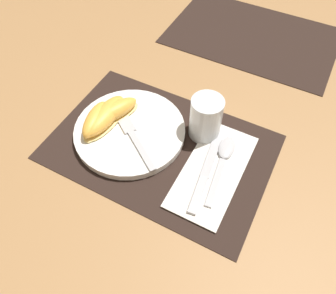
% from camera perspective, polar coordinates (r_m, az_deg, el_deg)
% --- Properties ---
extents(ground_plane, '(3.00, 3.00, 0.00)m').
position_cam_1_polar(ground_plane, '(0.70, -1.34, -0.04)').
color(ground_plane, '#A37547').
extents(placemat, '(0.46, 0.31, 0.00)m').
position_cam_1_polar(placemat, '(0.70, -1.35, 0.06)').
color(placemat, black).
rests_on(placemat, ground_plane).
extents(placemat_far, '(0.46, 0.31, 0.00)m').
position_cam_1_polar(placemat_far, '(1.02, 14.47, 18.29)').
color(placemat_far, black).
rests_on(placemat_far, ground_plane).
extents(plate, '(0.24, 0.24, 0.02)m').
position_cam_1_polar(plate, '(0.72, -6.76, 2.64)').
color(plate, white).
rests_on(plate, placemat).
extents(juice_glass, '(0.07, 0.07, 0.10)m').
position_cam_1_polar(juice_glass, '(0.69, 6.54, 4.72)').
color(juice_glass, silver).
rests_on(juice_glass, placemat).
extents(napkin, '(0.11, 0.24, 0.00)m').
position_cam_1_polar(napkin, '(0.67, 7.85, -4.06)').
color(napkin, white).
rests_on(napkin, placemat).
extents(knife, '(0.05, 0.21, 0.01)m').
position_cam_1_polar(knife, '(0.66, 6.68, -4.14)').
color(knife, '#BCBCC1').
rests_on(knife, napkin).
extents(spoon, '(0.05, 0.17, 0.01)m').
position_cam_1_polar(spoon, '(0.68, 9.70, -1.63)').
color(spoon, '#BCBCC1').
rests_on(spoon, napkin).
extents(fork, '(0.16, 0.12, 0.00)m').
position_cam_1_polar(fork, '(0.70, -6.22, 2.18)').
color(fork, '#BCBCC1').
rests_on(fork, plate).
extents(citrus_wedge_0, '(0.09, 0.13, 0.04)m').
position_cam_1_polar(citrus_wedge_0, '(0.73, -9.54, 5.96)').
color(citrus_wedge_0, '#F4DB84').
rests_on(citrus_wedge_0, plate).
extents(citrus_wedge_1, '(0.05, 0.13, 0.04)m').
position_cam_1_polar(citrus_wedge_1, '(0.72, -10.88, 5.25)').
color(citrus_wedge_1, '#F4DB84').
rests_on(citrus_wedge_1, plate).
extents(citrus_wedge_2, '(0.06, 0.11, 0.04)m').
position_cam_1_polar(citrus_wedge_2, '(0.72, -12.49, 4.58)').
color(citrus_wedge_2, '#F4DB84').
rests_on(citrus_wedge_2, plate).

